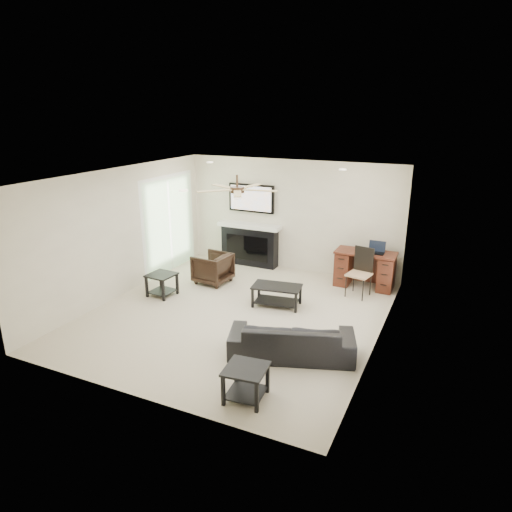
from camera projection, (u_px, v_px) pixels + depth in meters
The scene contains 10 objects.
room_shell at pixel (247, 224), 7.73m from camera, with size 5.50×5.54×2.52m.
sofa at pixel (292, 339), 6.80m from camera, with size 1.86×0.73×0.54m, color black.
armchair at pixel (213, 268), 9.68m from camera, with size 0.68×0.70×0.64m, color black.
coffee_table at pixel (277, 296), 8.56m from camera, with size 0.90×0.50×0.40m, color black.
end_table_near at pixel (246, 383), 5.79m from camera, with size 0.52×0.52×0.45m, color black.
end_table_left at pixel (162, 285), 9.02m from camera, with size 0.50×0.50×0.45m, color black.
fireplace_unit at pixel (249, 226), 10.58m from camera, with size 1.52×0.34×1.91m, color black.
desk at pixel (365, 269), 9.42m from camera, with size 1.22×0.56×0.76m, color #3B160E.
desk_chair at pixel (359, 273), 8.91m from camera, with size 0.42×0.44×0.97m, color black.
laptop at pixel (376, 248), 9.17m from camera, with size 0.33×0.24×0.23m, color black.
Camera 1 is at (3.49, -6.68, 3.56)m, focal length 32.00 mm.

